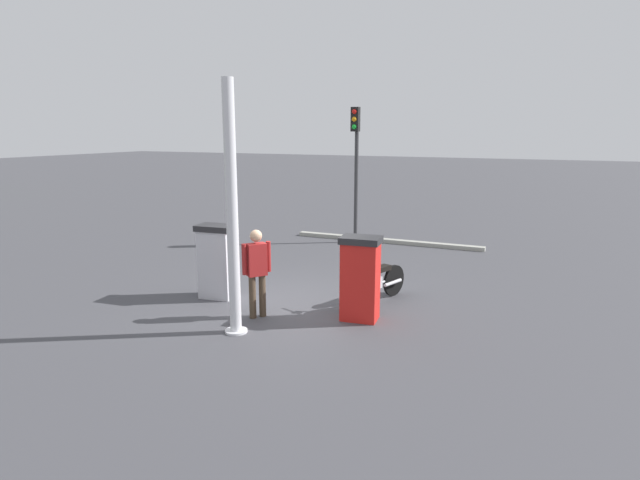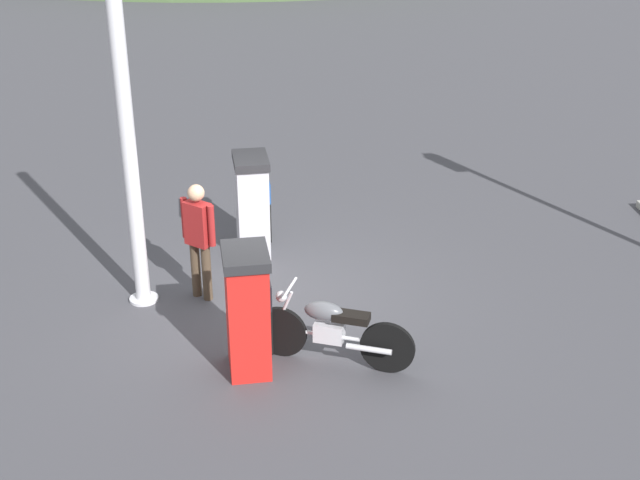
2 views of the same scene
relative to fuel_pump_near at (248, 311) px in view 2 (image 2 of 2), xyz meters
name	(u,v)px [view 2 (image 2 of 2)]	position (x,y,z in m)	size (l,w,h in m)	color
ground_plane	(276,302)	(0.33, 1.60, -0.81)	(120.00, 120.00, 0.00)	#424247
fuel_pump_near	(248,311)	(0.00, 0.00, 0.00)	(0.60, 0.78, 1.58)	red
fuel_pump_far	(252,204)	(0.00, 3.20, -0.01)	(0.59, 0.82, 1.56)	silver
motorcycle_near_pump	(331,329)	(0.99, 0.06, -0.33)	(1.92, 0.83, 0.97)	black
attendant_person	(199,234)	(-0.70, 1.80, 0.17)	(0.51, 0.42, 1.69)	#473828
canopy_support_pole	(130,159)	(-1.51, 1.76, 1.28)	(0.40, 0.40, 4.32)	silver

